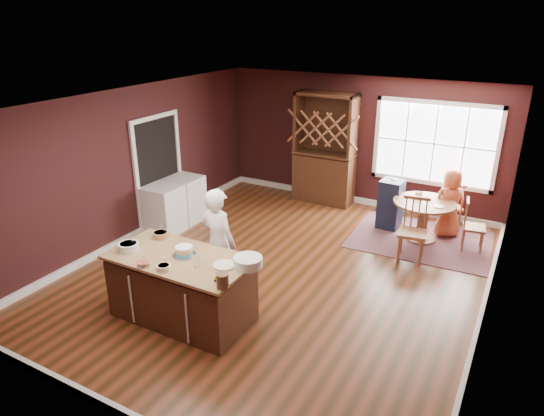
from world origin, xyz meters
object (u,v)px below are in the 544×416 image
at_px(chair_east, 475,225).
at_px(chair_north, 451,205).
at_px(dining_table, 424,213).
at_px(baker, 218,243).
at_px(chair_south, 413,230).
at_px(seated_woman, 449,203).
at_px(high_chair, 390,203).
at_px(toddler, 389,186).
at_px(washer, 164,209).
at_px(layer_cake, 184,251).
at_px(hutch, 325,149).
at_px(dryer, 185,199).
at_px(kitchen_island, 182,289).

distance_m(chair_east, chair_north, 0.94).
height_order(dining_table, chair_north, chair_north).
xyz_separation_m(baker, chair_north, (2.51, 4.07, -0.35)).
bearing_deg(chair_south, seated_woman, 67.80).
bearing_deg(chair_south, dining_table, 83.52).
bearing_deg(high_chair, toddler, 137.01).
bearing_deg(chair_north, washer, 3.57).
xyz_separation_m(chair_north, washer, (-4.65, -2.79, -0.01)).
bearing_deg(toddler, seated_woman, 4.42).
bearing_deg(layer_cake, washer, 136.64).
bearing_deg(washer, hutch, 56.19).
distance_m(baker, toddler, 3.87).
bearing_deg(dining_table, dryer, -162.95).
distance_m(toddler, washer, 4.27).
distance_m(kitchen_island, chair_south, 3.88).
bearing_deg(hutch, dining_table, -22.53).
bearing_deg(dryer, chair_north, 24.79).
height_order(kitchen_island, chair_south, chair_south).
relative_size(kitchen_island, washer, 2.10).
bearing_deg(chair_east, layer_cake, 134.06).
distance_m(chair_east, washer, 5.56).
distance_m(chair_south, washer, 4.48).
height_order(chair_east, dryer, chair_east).
bearing_deg(seated_woman, kitchen_island, 23.41).
distance_m(kitchen_island, seated_woman, 5.15).
height_order(baker, seated_woman, baker).
distance_m(dining_table, layer_cake, 4.55).
distance_m(chair_north, washer, 5.42).
xyz_separation_m(dining_table, washer, (-4.32, -1.96, -0.08)).
height_order(baker, chair_east, baker).
relative_size(seated_woman, dryer, 1.42).
bearing_deg(high_chair, dining_table, -18.63).
relative_size(kitchen_island, toddler, 7.32).
relative_size(washer, dryer, 1.01).
height_order(layer_cake, dryer, layer_cake).
height_order(toddler, dryer, toddler).
bearing_deg(seated_woman, hutch, -47.28).
height_order(layer_cake, washer, layer_cake).
height_order(chair_south, chair_north, chair_south).
xyz_separation_m(chair_south, washer, (-4.34, -1.10, -0.09)).
xyz_separation_m(dining_table, high_chair, (-0.68, 0.27, -0.04)).
bearing_deg(washer, dining_table, 24.46).
bearing_deg(kitchen_island, chair_north, 61.71).
relative_size(baker, layer_cake, 5.20).
relative_size(baker, chair_north, 1.76).
relative_size(chair_north, toddler, 3.58).
relative_size(chair_south, chair_north, 1.16).
xyz_separation_m(chair_east, dryer, (-5.18, -1.37, -0.01)).
distance_m(chair_east, seated_woman, 0.67).
height_order(layer_cake, high_chair, layer_cake).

